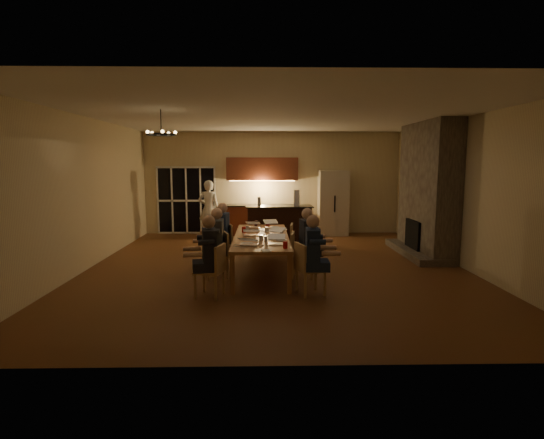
{
  "coord_description": "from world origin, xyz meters",
  "views": [
    {
      "loc": [
        -0.28,
        -8.95,
        2.24
      ],
      "look_at": [
        -0.08,
        0.3,
        1.0
      ],
      "focal_mm": 28.0,
      "sensor_mm": 36.0,
      "label": 1
    }
  ],
  "objects": [
    {
      "name": "refrigerator",
      "position": [
        1.9,
        4.15,
        1.0
      ],
      "size": [
        0.9,
        0.68,
        2.0
      ],
      "primitive_type": "cube",
      "color": "beige",
      "rests_on": "ground"
    },
    {
      "name": "redcup_near",
      "position": [
        0.11,
        -1.66,
        0.81
      ],
      "size": [
        0.08,
        0.08,
        0.12
      ],
      "primitive_type": "cylinder",
      "color": "red",
      "rests_on": "dining_table"
    },
    {
      "name": "person_right_near",
      "position": [
        0.55,
        -1.99,
        0.69
      ],
      "size": [
        0.62,
        0.62,
        1.38
      ],
      "primitive_type": null,
      "rotation": [
        0.0,
        0.0,
        1.53
      ],
      "color": "#1E2E4C",
      "rests_on": "ground"
    },
    {
      "name": "laptop_e",
      "position": [
        -0.5,
        0.79,
        0.86
      ],
      "size": [
        0.36,
        0.32,
        0.23
      ],
      "primitive_type": null,
      "rotation": [
        0.0,
        0.0,
        3.0
      ],
      "color": "silver",
      "rests_on": "dining_table"
    },
    {
      "name": "right_wall",
      "position": [
        4.02,
        0.0,
        1.6
      ],
      "size": [
        0.04,
        9.0,
        3.2
      ],
      "primitive_type": "cube",
      "color": "beige",
      "rests_on": "ground"
    },
    {
      "name": "person_left_far",
      "position": [
        -1.16,
        0.21,
        0.69
      ],
      "size": [
        0.67,
        0.67,
        1.38
      ],
      "primitive_type": null,
      "rotation": [
        0.0,
        0.0,
        -1.7
      ],
      "color": "#1E2E4C",
      "rests_on": "ground"
    },
    {
      "name": "plate_far",
      "position": [
        0.13,
        0.42,
        0.76
      ],
      "size": [
        0.28,
        0.28,
        0.02
      ],
      "primitive_type": "cylinder",
      "color": "silver",
      "rests_on": "dining_table"
    },
    {
      "name": "person_left_near",
      "position": [
        -1.17,
        -2.0,
        0.69
      ],
      "size": [
        0.7,
        0.7,
        1.38
      ],
      "primitive_type": null,
      "rotation": [
        0.0,
        0.0,
        -1.38
      ],
      "color": "#21232A",
      "rests_on": "ground"
    },
    {
      "name": "notepad",
      "position": [
        -0.22,
        -1.87,
        0.76
      ],
      "size": [
        0.19,
        0.23,
        0.01
      ],
      "primitive_type": "cube",
      "rotation": [
        0.0,
        0.0,
        0.21
      ],
      "color": "white",
      "rests_on": "dining_table"
    },
    {
      "name": "chair_right_far",
      "position": [
        0.55,
        0.31,
        0.45
      ],
      "size": [
        0.49,
        0.49,
        0.89
      ],
      "primitive_type": null,
      "rotation": [
        0.0,
        0.0,
        1.44
      ],
      "color": "tan",
      "rests_on": "ground"
    },
    {
      "name": "ceiling",
      "position": [
        0.0,
        0.0,
        3.22
      ],
      "size": [
        8.0,
        9.0,
        0.04
      ],
      "primitive_type": "cube",
      "color": "white",
      "rests_on": "back_wall"
    },
    {
      "name": "kitchenette",
      "position": [
        -0.3,
        4.2,
        1.2
      ],
      "size": [
        2.24,
        0.68,
        2.4
      ],
      "primitive_type": null,
      "color": "brown",
      "rests_on": "ground"
    },
    {
      "name": "floor",
      "position": [
        0.0,
        0.0,
        0.0
      ],
      "size": [
        9.0,
        9.0,
        0.0
      ],
      "primitive_type": "plane",
      "color": "brown",
      "rests_on": "ground"
    },
    {
      "name": "laptop_a",
      "position": [
        -0.52,
        -1.33,
        0.86
      ],
      "size": [
        0.39,
        0.36,
        0.23
      ],
      "primitive_type": null,
      "rotation": [
        0.0,
        0.0,
        2.85
      ],
      "color": "silver",
      "rests_on": "dining_table"
    },
    {
      "name": "chair_left_mid",
      "position": [
        -1.2,
        -0.81,
        0.45
      ],
      "size": [
        0.55,
        0.55,
        0.89
      ],
      "primitive_type": null,
      "rotation": [
        0.0,
        0.0,
        -1.28
      ],
      "color": "tan",
      "rests_on": "ground"
    },
    {
      "name": "chandelier",
      "position": [
        -2.13,
        -1.03,
        2.75
      ],
      "size": [
        0.54,
        0.54,
        0.03
      ],
      "primitive_type": "torus",
      "color": "black",
      "rests_on": "ceiling"
    },
    {
      "name": "chair_left_far",
      "position": [
        -1.21,
        0.32,
        0.45
      ],
      "size": [
        0.56,
        0.56,
        0.89
      ],
      "primitive_type": null,
      "rotation": [
        0.0,
        0.0,
        -1.25
      ],
      "color": "tan",
      "rests_on": "ground"
    },
    {
      "name": "plate_left",
      "position": [
        -0.58,
        -1.25,
        0.76
      ],
      "size": [
        0.25,
        0.25,
        0.02
      ],
      "primitive_type": "cylinder",
      "color": "silver",
      "rests_on": "dining_table"
    },
    {
      "name": "chair_right_near",
      "position": [
        0.54,
        -1.91,
        0.45
      ],
      "size": [
        0.56,
        0.56,
        0.89
      ],
      "primitive_type": null,
      "rotation": [
        0.0,
        0.0,
        1.89
      ],
      "color": "tan",
      "rests_on": "ground"
    },
    {
      "name": "left_wall",
      "position": [
        -4.02,
        0.0,
        1.6
      ],
      "size": [
        0.04,
        9.0,
        3.2
      ],
      "primitive_type": "cube",
      "color": "beige",
      "rests_on": "ground"
    },
    {
      "name": "redcup_far",
      "position": [
        -0.17,
        1.09,
        0.81
      ],
      "size": [
        0.09,
        0.09,
        0.12
      ],
      "primitive_type": "cylinder",
      "color": "red",
      "rests_on": "dining_table"
    },
    {
      "name": "can_silver",
      "position": [
        -0.23,
        -1.07,
        0.81
      ],
      "size": [
        0.06,
        0.06,
        0.12
      ],
      "primitive_type": "cylinder",
      "color": "#B2B2B7",
      "rests_on": "dining_table"
    },
    {
      "name": "dining_table",
      "position": [
        -0.31,
        -0.35,
        0.38
      ],
      "size": [
        1.1,
        3.19,
        0.75
      ],
      "primitive_type": "cube",
      "color": "#B37947",
      "rests_on": "ground"
    },
    {
      "name": "person_right_mid",
      "position": [
        0.57,
        -0.9,
        0.69
      ],
      "size": [
        0.68,
        0.68,
        1.38
      ],
      "primitive_type": null,
      "rotation": [
        0.0,
        0.0,
        1.72
      ],
      "color": "#21232A",
      "rests_on": "ground"
    },
    {
      "name": "laptop_f",
      "position": [
        -0.07,
        0.77,
        0.86
      ],
      "size": [
        0.38,
        0.35,
        0.23
      ],
      "primitive_type": null,
      "rotation": [
        0.0,
        0.0,
        0.26
      ],
      "color": "silver",
      "rests_on": "dining_table"
    },
    {
      "name": "mug_back",
      "position": [
        -0.63,
        0.37,
        0.8
      ],
      "size": [
        0.08,
        0.08,
        0.1
      ],
      "primitive_type": "cylinder",
      "color": "silver",
      "rests_on": "dining_table"
    },
    {
      "name": "can_cola",
      "position": [
        -0.45,
        1.07,
        0.81
      ],
      "size": [
        0.07,
        0.07,
        0.12
      ],
      "primitive_type": "cylinder",
      "color": "#3F0F0C",
      "rests_on": "dining_table"
    },
    {
      "name": "can_right",
      "position": [
        0.12,
        -0.08,
        0.81
      ],
      "size": [
        0.07,
        0.07,
        0.12
      ],
      "primitive_type": "cylinder",
      "color": "#B2B2B7",
      "rests_on": "dining_table"
    },
    {
      "name": "fireplace",
      "position": [
        3.7,
        1.2,
        1.6
      ],
      "size": [
        0.58,
        2.5,
        3.2
      ],
      "primitive_type": "cube",
      "color": "#645C4F",
      "rests_on": "ground"
    },
    {
      "name": "french_doors",
      "position": [
        -2.7,
        4.47,
        1.05
      ],
      "size": [
        1.86,
        0.08,
        2.1
      ],
      "primitive_type": "cube",
      "color": "black",
      "rests_on": "ground"
    },
    {
      "name": "bar_island",
      "position": [
        0.16,
        2.48,
        0.54
      ],
      "size": [
        1.83,
        0.75,
        1.08
      ],
      "primitive_type": "cube",
      "rotation": [
        0.0,
        0.0,
        0.04
      ],
      "color": "black",
      "rests_on": "ground"
    },
    {
      "name": "mug_mid",
      "position": [
        -0.19,
        0.14,
        0.8
      ],
      "size": [
        0.09,
        0.09,
        0.1
      ],
      "primitive_type": "cylinder",
      "color": "silver",
      "rests_on": "dining_table"
    },
    {
      "name": "mug_front",
      "position": [
        -0.32,
        -0.86,
        0.8
      ],
      "size": [
        0.07,
        0.07,
        0.1
      ],
      "primitive_type": "cylinder",
      "color": "silver",
      "rests_on": "dining_table"
    },
    {
      "name": "plate_near",
      "position": [
        0.08,
        -0.9,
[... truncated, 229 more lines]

